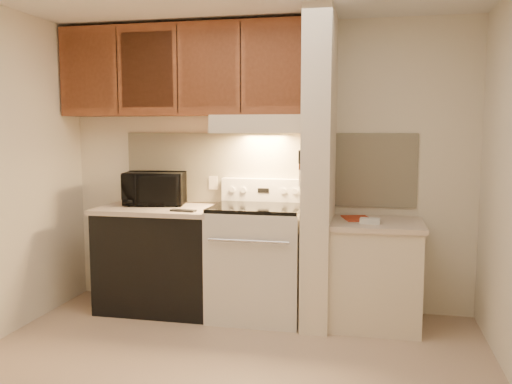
% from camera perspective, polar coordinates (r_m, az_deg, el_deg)
% --- Properties ---
extents(floor, '(3.60, 3.60, 0.00)m').
position_cam_1_polar(floor, '(3.70, -3.75, -18.70)').
color(floor, '#C5A990').
rests_on(floor, ground).
extents(wall_back, '(3.60, 2.50, 0.02)m').
position_cam_1_polar(wall_back, '(4.82, 1.02, 2.66)').
color(wall_back, white).
rests_on(wall_back, floor).
extents(backsplash, '(2.60, 0.02, 0.63)m').
position_cam_1_polar(backsplash, '(4.81, 0.99, 2.47)').
color(backsplash, white).
rests_on(backsplash, wall_back).
extents(range_body, '(0.76, 0.65, 0.92)m').
position_cam_1_polar(range_body, '(4.60, 0.17, -7.48)').
color(range_body, silver).
rests_on(range_body, floor).
extents(oven_window, '(0.50, 0.01, 0.30)m').
position_cam_1_polar(oven_window, '(4.29, -0.72, -7.97)').
color(oven_window, black).
rests_on(oven_window, range_body).
extents(oven_handle, '(0.65, 0.02, 0.02)m').
position_cam_1_polar(oven_handle, '(4.21, -0.84, -5.20)').
color(oven_handle, silver).
rests_on(oven_handle, range_body).
extents(cooktop, '(0.74, 0.64, 0.03)m').
position_cam_1_polar(cooktop, '(4.51, 0.17, -1.62)').
color(cooktop, black).
rests_on(cooktop, range_body).
extents(range_backguard, '(0.76, 0.08, 0.20)m').
position_cam_1_polar(range_backguard, '(4.78, 0.88, 0.22)').
color(range_backguard, silver).
rests_on(range_backguard, range_body).
extents(range_display, '(0.10, 0.01, 0.04)m').
position_cam_1_polar(range_display, '(4.73, 0.78, 0.16)').
color(range_display, black).
rests_on(range_display, range_backguard).
extents(range_knob_left_outer, '(0.05, 0.02, 0.05)m').
position_cam_1_polar(range_knob_left_outer, '(4.79, -2.51, 0.24)').
color(range_knob_left_outer, silver).
rests_on(range_knob_left_outer, range_backguard).
extents(range_knob_left_inner, '(0.05, 0.02, 0.05)m').
position_cam_1_polar(range_knob_left_inner, '(4.77, -1.35, 0.21)').
color(range_knob_left_inner, silver).
rests_on(range_knob_left_inner, range_backguard).
extents(range_knob_right_inner, '(0.05, 0.02, 0.05)m').
position_cam_1_polar(range_knob_right_inner, '(4.70, 2.92, 0.11)').
color(range_knob_right_inner, silver).
rests_on(range_knob_right_inner, range_backguard).
extents(range_knob_right_outer, '(0.05, 0.02, 0.05)m').
position_cam_1_polar(range_knob_right_outer, '(4.68, 4.13, 0.08)').
color(range_knob_right_outer, silver).
rests_on(range_knob_right_outer, range_backguard).
extents(dishwasher_front, '(1.00, 0.63, 0.87)m').
position_cam_1_polar(dishwasher_front, '(4.87, -10.06, -7.10)').
color(dishwasher_front, black).
rests_on(dishwasher_front, floor).
extents(left_countertop, '(1.04, 0.67, 0.04)m').
position_cam_1_polar(left_countertop, '(4.79, -10.17, -1.80)').
color(left_countertop, beige).
rests_on(left_countertop, dishwasher_front).
extents(spoon_rest, '(0.22, 0.09, 0.01)m').
position_cam_1_polar(spoon_rest, '(4.49, -7.67, -1.95)').
color(spoon_rest, black).
rests_on(spoon_rest, left_countertop).
extents(teal_jar, '(0.11, 0.11, 0.10)m').
position_cam_1_polar(teal_jar, '(4.96, -8.69, -0.69)').
color(teal_jar, '#205C51').
rests_on(teal_jar, left_countertop).
extents(outlet, '(0.08, 0.01, 0.12)m').
position_cam_1_polar(outlet, '(4.92, -4.53, 0.97)').
color(outlet, beige).
rests_on(outlet, backsplash).
extents(microwave, '(0.59, 0.45, 0.29)m').
position_cam_1_polar(microwave, '(4.93, -10.56, 0.38)').
color(microwave, black).
rests_on(microwave, left_countertop).
extents(partition_pillar, '(0.22, 0.70, 2.50)m').
position_cam_1_polar(partition_pillar, '(4.40, 6.68, 2.24)').
color(partition_pillar, '#F0E3CC').
rests_on(partition_pillar, floor).
extents(pillar_trim, '(0.01, 0.70, 0.04)m').
position_cam_1_polar(pillar_trim, '(4.41, 5.18, 2.92)').
color(pillar_trim, brown).
rests_on(pillar_trim, partition_pillar).
extents(knife_strip, '(0.02, 0.42, 0.04)m').
position_cam_1_polar(knife_strip, '(4.36, 5.03, 3.15)').
color(knife_strip, black).
rests_on(knife_strip, partition_pillar).
extents(knife_blade_a, '(0.01, 0.03, 0.16)m').
position_cam_1_polar(knife_blade_a, '(4.22, 4.60, 1.68)').
color(knife_blade_a, silver).
rests_on(knife_blade_a, knife_strip).
extents(knife_handle_a, '(0.02, 0.02, 0.10)m').
position_cam_1_polar(knife_handle_a, '(4.20, 4.61, 3.71)').
color(knife_handle_a, black).
rests_on(knife_handle_a, knife_strip).
extents(knife_blade_b, '(0.01, 0.04, 0.18)m').
position_cam_1_polar(knife_blade_b, '(4.28, 4.70, 1.61)').
color(knife_blade_b, silver).
rests_on(knife_blade_b, knife_strip).
extents(knife_handle_b, '(0.02, 0.02, 0.10)m').
position_cam_1_polar(knife_handle_b, '(4.27, 4.73, 3.75)').
color(knife_handle_b, black).
rests_on(knife_handle_b, knife_strip).
extents(knife_blade_c, '(0.01, 0.04, 0.20)m').
position_cam_1_polar(knife_blade_c, '(4.37, 4.85, 1.58)').
color(knife_blade_c, silver).
rests_on(knife_blade_c, knife_strip).
extents(knife_handle_c, '(0.02, 0.02, 0.10)m').
position_cam_1_polar(knife_handle_c, '(4.35, 4.86, 3.80)').
color(knife_handle_c, black).
rests_on(knife_handle_c, knife_strip).
extents(knife_blade_d, '(0.01, 0.04, 0.16)m').
position_cam_1_polar(knife_blade_d, '(4.44, 4.98, 1.91)').
color(knife_blade_d, silver).
rests_on(knife_blade_d, knife_strip).
extents(knife_handle_d, '(0.02, 0.02, 0.10)m').
position_cam_1_polar(knife_handle_d, '(4.44, 5.02, 3.86)').
color(knife_handle_d, black).
rests_on(knife_handle_d, knife_strip).
extents(knife_blade_e, '(0.01, 0.04, 0.18)m').
position_cam_1_polar(knife_blade_e, '(4.54, 5.14, 1.89)').
color(knife_blade_e, silver).
rests_on(knife_blade_e, knife_strip).
extents(knife_handle_e, '(0.02, 0.02, 0.10)m').
position_cam_1_polar(knife_handle_e, '(4.50, 5.11, 3.89)').
color(knife_handle_e, black).
rests_on(knife_handle_e, knife_strip).
extents(oven_mitt, '(0.03, 0.10, 0.24)m').
position_cam_1_polar(oven_mitt, '(4.58, 5.23, 1.74)').
color(oven_mitt, slate).
rests_on(oven_mitt, partition_pillar).
extents(right_cab_base, '(0.70, 0.60, 0.81)m').
position_cam_1_polar(right_cab_base, '(4.52, 12.41, -8.63)').
color(right_cab_base, beige).
rests_on(right_cab_base, floor).
extents(right_countertop, '(0.74, 0.64, 0.04)m').
position_cam_1_polar(right_countertop, '(4.43, 12.55, -3.32)').
color(right_countertop, beige).
rests_on(right_countertop, right_cab_base).
extents(red_folder, '(0.28, 0.34, 0.01)m').
position_cam_1_polar(red_folder, '(4.52, 10.59, -2.74)').
color(red_folder, '#B3381C').
rests_on(red_folder, right_countertop).
extents(white_box, '(0.16, 0.11, 0.04)m').
position_cam_1_polar(white_box, '(4.32, 11.91, -3.00)').
color(white_box, white).
rests_on(white_box, right_countertop).
extents(range_hood, '(0.78, 0.44, 0.15)m').
position_cam_1_polar(range_hood, '(4.59, 0.50, 7.15)').
color(range_hood, beige).
rests_on(range_hood, upper_cabinets).
extents(hood_lip, '(0.78, 0.04, 0.06)m').
position_cam_1_polar(hood_lip, '(4.38, -0.06, 6.59)').
color(hood_lip, beige).
rests_on(hood_lip, range_hood).
extents(upper_cabinets, '(2.18, 0.33, 0.77)m').
position_cam_1_polar(upper_cabinets, '(4.84, -7.60, 12.52)').
color(upper_cabinets, brown).
rests_on(upper_cabinets, wall_back).
extents(cab_door_a, '(0.46, 0.01, 0.63)m').
position_cam_1_polar(cab_door_a, '(5.04, -17.23, 12.06)').
color(cab_door_a, brown).
rests_on(cab_door_a, upper_cabinets).
extents(cab_gap_a, '(0.01, 0.01, 0.73)m').
position_cam_1_polar(cab_gap_a, '(4.91, -14.40, 12.29)').
color(cab_gap_a, black).
rests_on(cab_gap_a, upper_cabinets).
extents(cab_door_b, '(0.46, 0.01, 0.63)m').
position_cam_1_polar(cab_door_b, '(4.80, -11.40, 12.51)').
color(cab_door_b, brown).
rests_on(cab_door_b, upper_cabinets).
extents(cab_gap_b, '(0.01, 0.01, 0.73)m').
position_cam_1_polar(cab_gap_b, '(4.69, -8.28, 12.70)').
color(cab_gap_b, black).
rests_on(cab_gap_b, upper_cabinets).
extents(cab_door_c, '(0.46, 0.01, 0.63)m').
position_cam_1_polar(cab_door_c, '(4.61, -5.02, 12.86)').
color(cab_door_c, brown).
rests_on(cab_door_c, upper_cabinets).
extents(cab_gap_c, '(0.01, 0.01, 0.73)m').
position_cam_1_polar(cab_gap_c, '(4.54, -1.64, 12.98)').
color(cab_gap_c, black).
rests_on(cab_gap_c, upper_cabinets).
extents(cab_door_d, '(0.46, 0.01, 0.63)m').
position_cam_1_polar(cab_door_d, '(4.48, 1.84, 13.06)').
color(cab_door_d, brown).
rests_on(cab_door_d, upper_cabinets).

